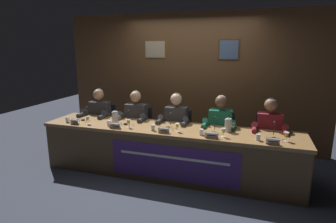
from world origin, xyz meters
The scene contains 35 objects.
ground_plane centered at (0.00, 0.00, 0.00)m, with size 12.00×12.00×0.00m, color #383D4C.
wall_back_panelled centered at (0.00, 1.44, 1.30)m, with size 5.17×0.14×2.60m.
conference_table centered at (0.00, -0.12, 0.53)m, with size 3.97×0.79×0.76m.
chair_far_left centered at (-1.47, 0.58, 0.43)m, with size 0.44×0.44×0.90m.
panelist_far_left centered at (-1.47, 0.38, 0.71)m, with size 0.51×0.48×1.22m.
nameplate_far_left centered at (-1.47, -0.28, 0.80)m, with size 0.15×0.06×0.08m.
juice_glass_far_left centered at (-1.28, -0.21, 0.84)m, with size 0.06×0.06×0.12m.
water_cup_far_left centered at (-1.65, -0.22, 0.80)m, with size 0.06×0.06×0.08m.
microphone_far_left centered at (-1.48, -0.01, 0.83)m, with size 0.06×0.17×0.22m.
chair_left centered at (-0.73, 0.58, 0.43)m, with size 0.44×0.44×0.90m.
panelist_left centered at (-0.73, 0.38, 0.71)m, with size 0.51×0.48×1.22m.
nameplate_left centered at (-0.75, -0.28, 0.80)m, with size 0.19×0.06×0.08m.
juice_glass_left centered at (-0.57, -0.19, 0.84)m, with size 0.06×0.06×0.12m.
water_cup_left centered at (-0.89, -0.21, 0.80)m, with size 0.06×0.06×0.08m.
microphone_left centered at (-0.69, -0.02, 0.83)m, with size 0.06×0.17×0.22m.
chair_center centered at (0.00, 0.58, 0.43)m, with size 0.44×0.44×0.90m.
panelist_center centered at (0.00, 0.38, 0.71)m, with size 0.51×0.48×1.22m.
nameplate_center centered at (0.03, -0.28, 0.80)m, with size 0.17×0.06×0.08m.
juice_glass_center centered at (0.19, -0.16, 0.84)m, with size 0.06×0.06×0.12m.
water_cup_center centered at (-0.16, -0.22, 0.80)m, with size 0.06×0.06×0.08m.
microphone_center centered at (0.02, 0.00, 0.83)m, with size 0.06×0.17×0.22m.
chair_right centered at (0.73, 0.58, 0.43)m, with size 0.44×0.44×0.90m.
panelist_right centered at (0.73, 0.38, 0.71)m, with size 0.51×0.48×1.22m.
nameplate_right centered at (0.71, -0.30, 0.80)m, with size 0.19×0.06×0.08m.
juice_glass_right centered at (0.86, -0.20, 0.84)m, with size 0.06×0.06×0.12m.
water_cup_right centered at (0.56, -0.21, 0.80)m, with size 0.06×0.06×0.08m.
microphone_right centered at (0.71, -0.04, 0.83)m, with size 0.06×0.17×0.22m.
chair_far_right centered at (1.47, 0.58, 0.43)m, with size 0.44×0.44×0.90m.
panelist_far_right centered at (1.47, 0.38, 0.71)m, with size 0.51×0.48×1.22m.
nameplate_far_right centered at (1.49, -0.31, 0.80)m, with size 0.17×0.06×0.08m.
juice_glass_far_right centered at (1.66, -0.13, 0.84)m, with size 0.06×0.06×0.12m.
water_cup_far_right centered at (1.31, -0.20, 0.80)m, with size 0.06×0.06×0.08m.
microphone_far_right centered at (1.51, -0.04, 0.83)m, with size 0.06×0.17×0.22m.
water_pitcher_left_side centered at (-0.89, -0.02, 0.85)m, with size 0.15×0.10×0.21m.
water_pitcher_right_side centered at (0.90, 0.07, 0.85)m, with size 0.15×0.10×0.21m.
Camera 1 is at (1.26, -3.86, 1.95)m, focal length 29.54 mm.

